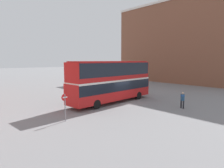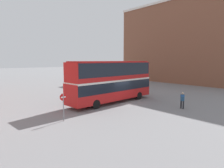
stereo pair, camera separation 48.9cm
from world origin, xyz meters
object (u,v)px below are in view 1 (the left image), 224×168
object	(u,v)px
parked_car_kerb_near	(118,82)
no_entry_sign	(65,103)
pedestrian_foreground	(183,98)
double_decker_bus	(112,79)

from	to	relation	value
parked_car_kerb_near	no_entry_sign	size ratio (longest dim) A/B	1.90
pedestrian_foreground	no_entry_sign	bearing A→B (deg)	-21.76
pedestrian_foreground	parked_car_kerb_near	bearing A→B (deg)	-114.88
no_entry_sign	parked_car_kerb_near	bearing A→B (deg)	36.39
double_decker_bus	parked_car_kerb_near	xyz separation A→B (m)	(11.02, 10.80, -1.95)
pedestrian_foreground	parked_car_kerb_near	distance (m)	19.34
double_decker_bus	no_entry_sign	world-z (taller)	double_decker_bus
parked_car_kerb_near	pedestrian_foreground	bearing A→B (deg)	-112.38
double_decker_bus	parked_car_kerb_near	distance (m)	15.55
parked_car_kerb_near	no_entry_sign	xyz separation A→B (m)	(-18.72, -13.80, 0.72)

